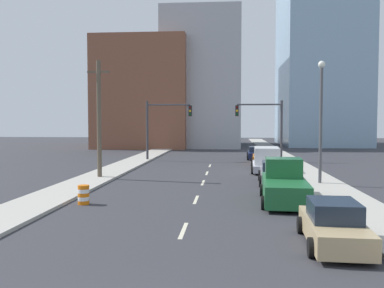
{
  "coord_description": "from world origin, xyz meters",
  "views": [
    {
      "loc": [
        1.66,
        -6.84,
        4.1
      ],
      "look_at": [
        -1.34,
        28.53,
        2.2
      ],
      "focal_mm": 40.0,
      "sensor_mm": 36.0,
      "label": 1
    }
  ],
  "objects_px": {
    "utility_pole_left_mid": "(99,118)",
    "sedan_navy": "(257,153)",
    "sedan_tan": "(333,225)",
    "pickup_truck_green": "(284,185)",
    "sedan_gray": "(275,174)",
    "box_truck_silver": "(267,160)",
    "street_lamp": "(321,113)",
    "sedan_orange": "(263,157)",
    "traffic_barrel": "(84,195)",
    "traffic_signal_left": "(160,122)",
    "traffic_signal_right": "(268,122)"
  },
  "relations": [
    {
      "from": "utility_pole_left_mid",
      "to": "sedan_navy",
      "type": "distance_m",
      "value": 21.17
    },
    {
      "from": "sedan_tan",
      "to": "pickup_truck_green",
      "type": "relative_size",
      "value": 0.79
    },
    {
      "from": "sedan_gray",
      "to": "box_truck_silver",
      "type": "xyz_separation_m",
      "value": [
        0.06,
        6.61,
        0.27
      ]
    },
    {
      "from": "sedan_tan",
      "to": "sedan_navy",
      "type": "relative_size",
      "value": 1.01
    },
    {
      "from": "utility_pole_left_mid",
      "to": "street_lamp",
      "type": "height_order",
      "value": "utility_pole_left_mid"
    },
    {
      "from": "box_truck_silver",
      "to": "sedan_orange",
      "type": "distance_m",
      "value": 6.44
    },
    {
      "from": "sedan_orange",
      "to": "sedan_tan",
      "type": "bearing_deg",
      "value": -86.37
    },
    {
      "from": "traffic_barrel",
      "to": "box_truck_silver",
      "type": "bearing_deg",
      "value": 54.72
    },
    {
      "from": "traffic_barrel",
      "to": "sedan_tan",
      "type": "height_order",
      "value": "sedan_tan"
    },
    {
      "from": "traffic_signal_left",
      "to": "sedan_gray",
      "type": "relative_size",
      "value": 1.28
    },
    {
      "from": "pickup_truck_green",
      "to": "sedan_orange",
      "type": "xyz_separation_m",
      "value": [
        0.48,
        19.45,
        -0.23
      ]
    },
    {
      "from": "traffic_barrel",
      "to": "street_lamp",
      "type": "xyz_separation_m",
      "value": [
        12.95,
        7.39,
        4.13
      ]
    },
    {
      "from": "utility_pole_left_mid",
      "to": "sedan_tan",
      "type": "bearing_deg",
      "value": -50.61
    },
    {
      "from": "sedan_orange",
      "to": "traffic_signal_right",
      "type": "bearing_deg",
      "value": 78.05
    },
    {
      "from": "traffic_barrel",
      "to": "sedan_tan",
      "type": "xyz_separation_m",
      "value": [
        10.56,
        -6.09,
        0.2
      ]
    },
    {
      "from": "sedan_navy",
      "to": "pickup_truck_green",
      "type": "bearing_deg",
      "value": -88.88
    },
    {
      "from": "traffic_barrel",
      "to": "box_truck_silver",
      "type": "relative_size",
      "value": 0.17
    },
    {
      "from": "sedan_gray",
      "to": "street_lamp",
      "type": "bearing_deg",
      "value": -5.26
    },
    {
      "from": "sedan_tan",
      "to": "sedan_navy",
      "type": "height_order",
      "value": "sedan_tan"
    },
    {
      "from": "traffic_signal_right",
      "to": "pickup_truck_green",
      "type": "xyz_separation_m",
      "value": [
        -1.15,
        -21.93,
        -3.17
      ]
    },
    {
      "from": "traffic_barrel",
      "to": "sedan_orange",
      "type": "bearing_deg",
      "value": 63.48
    },
    {
      "from": "traffic_barrel",
      "to": "sedan_gray",
      "type": "xyz_separation_m",
      "value": [
        10.13,
        7.8,
        0.2
      ]
    },
    {
      "from": "traffic_signal_left",
      "to": "sedan_gray",
      "type": "bearing_deg",
      "value": -57.14
    },
    {
      "from": "utility_pole_left_mid",
      "to": "traffic_barrel",
      "type": "distance_m",
      "value": 10.18
    },
    {
      "from": "utility_pole_left_mid",
      "to": "pickup_truck_green",
      "type": "bearing_deg",
      "value": -33.28
    },
    {
      "from": "traffic_signal_left",
      "to": "sedan_tan",
      "type": "relative_size",
      "value": 1.34
    },
    {
      "from": "traffic_signal_left",
      "to": "traffic_signal_right",
      "type": "height_order",
      "value": "same"
    },
    {
      "from": "street_lamp",
      "to": "sedan_orange",
      "type": "height_order",
      "value": "street_lamp"
    },
    {
      "from": "traffic_signal_left",
      "to": "street_lamp",
      "type": "distance_m",
      "value": 20.47
    },
    {
      "from": "traffic_signal_right",
      "to": "sedan_gray",
      "type": "relative_size",
      "value": 1.28
    },
    {
      "from": "utility_pole_left_mid",
      "to": "sedan_navy",
      "type": "height_order",
      "value": "utility_pole_left_mid"
    },
    {
      "from": "traffic_barrel",
      "to": "sedan_navy",
      "type": "relative_size",
      "value": 0.21
    },
    {
      "from": "street_lamp",
      "to": "sedan_navy",
      "type": "relative_size",
      "value": 1.73
    },
    {
      "from": "traffic_signal_right",
      "to": "utility_pole_left_mid",
      "type": "relative_size",
      "value": 0.74
    },
    {
      "from": "utility_pole_left_mid",
      "to": "pickup_truck_green",
      "type": "xyz_separation_m",
      "value": [
        11.93,
        -7.83,
        -3.42
      ]
    },
    {
      "from": "utility_pole_left_mid",
      "to": "sedan_gray",
      "type": "distance_m",
      "value": 12.75
    },
    {
      "from": "sedan_navy",
      "to": "street_lamp",
      "type": "bearing_deg",
      "value": -79.88
    },
    {
      "from": "utility_pole_left_mid",
      "to": "box_truck_silver",
      "type": "distance_m",
      "value": 13.68
    },
    {
      "from": "traffic_barrel",
      "to": "street_lamp",
      "type": "distance_m",
      "value": 15.47
    },
    {
      "from": "traffic_barrel",
      "to": "traffic_signal_left",
      "type": "bearing_deg",
      "value": 89.73
    },
    {
      "from": "traffic_signal_right",
      "to": "box_truck_silver",
      "type": "height_order",
      "value": "traffic_signal_right"
    },
    {
      "from": "traffic_signal_right",
      "to": "sedan_gray",
      "type": "height_order",
      "value": "traffic_signal_right"
    },
    {
      "from": "traffic_signal_right",
      "to": "sedan_orange",
      "type": "distance_m",
      "value": 4.26
    },
    {
      "from": "utility_pole_left_mid",
      "to": "traffic_barrel",
      "type": "xyz_separation_m",
      "value": [
        2.01,
        -9.22,
        -3.83
      ]
    },
    {
      "from": "box_truck_silver",
      "to": "sedan_tan",
      "type": "bearing_deg",
      "value": -86.19
    },
    {
      "from": "sedan_tan",
      "to": "sedan_gray",
      "type": "height_order",
      "value": "sedan_tan"
    },
    {
      "from": "traffic_signal_left",
      "to": "box_truck_silver",
      "type": "distance_m",
      "value": 13.81
    },
    {
      "from": "sedan_gray",
      "to": "box_truck_silver",
      "type": "distance_m",
      "value": 6.62
    },
    {
      "from": "utility_pole_left_mid",
      "to": "pickup_truck_green",
      "type": "distance_m",
      "value": 14.68
    },
    {
      "from": "traffic_signal_right",
      "to": "street_lamp",
      "type": "relative_size",
      "value": 0.78
    }
  ]
}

